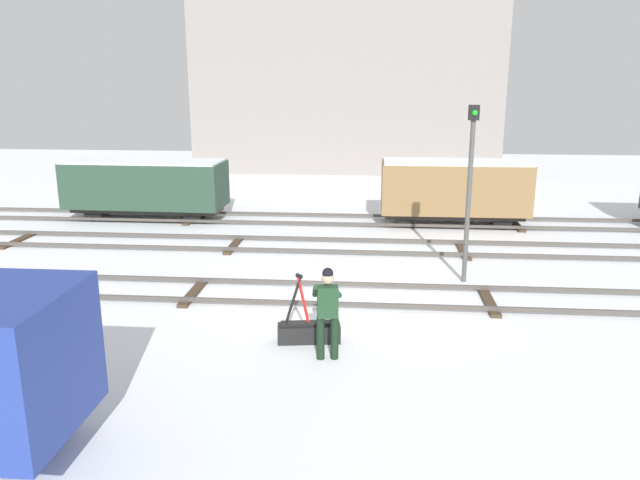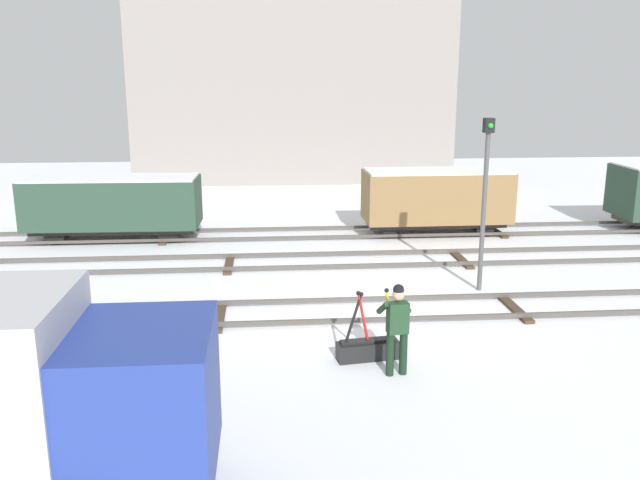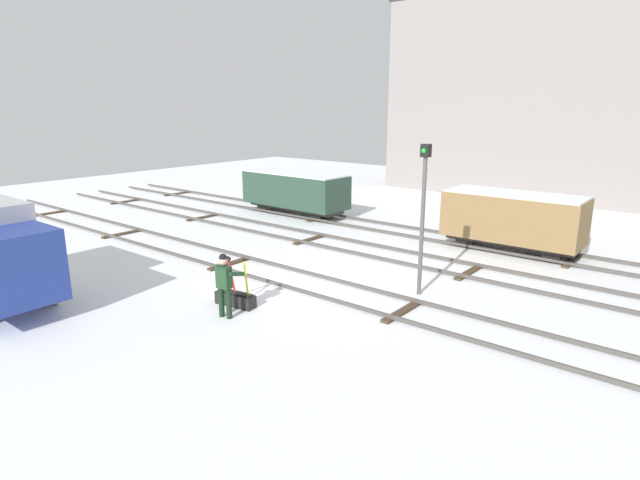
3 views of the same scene
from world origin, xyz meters
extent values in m
plane|color=white|center=(0.00, 0.00, 0.00)|extent=(60.00, 60.00, 0.00)
cube|color=#4C4742|center=(0.00, -0.72, 0.13)|extent=(44.00, 0.07, 0.10)
cube|color=#4C4742|center=(0.00, 0.72, 0.13)|extent=(44.00, 0.07, 0.10)
cube|color=#423323|center=(-3.52, 0.00, 0.04)|extent=(0.24, 1.94, 0.08)
cube|color=#423323|center=(3.52, 0.00, 0.04)|extent=(0.24, 1.94, 0.08)
cube|color=#4C4742|center=(0.00, 3.68, 0.13)|extent=(44.00, 0.07, 0.10)
cube|color=#4C4742|center=(0.00, 5.12, 0.13)|extent=(44.00, 0.07, 0.10)
cube|color=#423323|center=(-10.56, 4.40, 0.04)|extent=(0.24, 1.94, 0.08)
cube|color=#423323|center=(-3.52, 4.40, 0.04)|extent=(0.24, 1.94, 0.08)
cube|color=#423323|center=(3.52, 4.40, 0.04)|extent=(0.24, 1.94, 0.08)
cube|color=#4C4742|center=(0.00, 7.28, 0.13)|extent=(44.00, 0.07, 0.10)
cube|color=#4C4742|center=(0.00, 8.72, 0.13)|extent=(44.00, 0.07, 0.10)
cube|color=#423323|center=(-5.87, 8.00, 0.04)|extent=(0.24, 1.94, 0.08)
cube|color=#423323|center=(5.87, 8.00, 0.04)|extent=(0.24, 1.94, 0.08)
cube|color=black|center=(-0.44, -2.55, 0.18)|extent=(1.28, 0.53, 0.36)
cube|color=black|center=(-0.44, -2.55, 0.39)|extent=(1.13, 0.35, 0.06)
cylinder|color=black|center=(-0.74, -2.59, 0.86)|extent=(0.37, 0.11, 1.02)
sphere|color=black|center=(-0.59, -2.57, 1.36)|extent=(0.09, 0.09, 0.09)
cylinder|color=red|center=(-0.54, -2.56, 0.87)|extent=(0.27, 0.09, 1.04)
sphere|color=black|center=(-0.65, -2.58, 1.39)|extent=(0.09, 0.09, 0.09)
cylinder|color=yellow|center=(-0.03, -2.49, 0.88)|extent=(0.17, 0.08, 1.05)
sphere|color=black|center=(-0.08, -2.50, 1.40)|extent=(0.09, 0.09, 0.09)
cylinder|color=black|center=(-0.14, -3.30, 0.42)|extent=(0.15, 0.15, 0.84)
cylinder|color=black|center=(0.12, -3.27, 0.42)|extent=(0.15, 0.15, 0.84)
cube|color=#1E3D23|center=(-0.01, -3.28, 1.13)|extent=(0.41, 0.29, 0.59)
sphere|color=tan|center=(-0.01, -3.28, 1.58)|extent=(0.23, 0.23, 0.23)
sphere|color=black|center=(-0.01, -3.28, 1.67)|extent=(0.20, 0.20, 0.20)
cylinder|color=#1E3D23|center=(-0.25, -3.08, 1.26)|extent=(0.18, 0.54, 0.40)
cylinder|color=#1E3D23|center=(0.16, -2.99, 1.18)|extent=(0.19, 0.58, 0.25)
cube|color=black|center=(-3.14, -6.91, 1.83)|extent=(0.04, 1.79, 0.76)
cylinder|color=black|center=(-4.65, -5.79, 0.45)|extent=(0.90, 0.25, 0.90)
cylinder|color=#4C4C4C|center=(3.15, 1.56, 2.05)|extent=(0.12, 0.12, 4.10)
cube|color=black|center=(3.15, 1.56, 4.28)|extent=(0.24, 0.24, 0.36)
sphere|color=green|center=(3.15, 1.43, 4.28)|extent=(0.14, 0.14, 0.14)
cube|color=gray|center=(-0.83, 21.95, 5.99)|extent=(16.60, 5.29, 11.97)
cube|color=#2D2B28|center=(3.61, 8.00, 0.40)|extent=(4.83, 1.24, 0.20)
cube|color=olive|center=(3.61, 8.00, 1.36)|extent=(5.09, 2.05, 1.73)
cube|color=white|center=(3.61, 8.00, 2.26)|extent=(4.99, 1.97, 0.06)
cylinder|color=black|center=(1.97, 7.43, 0.35)|extent=(0.70, 0.10, 0.70)
cylinder|color=black|center=(1.96, 8.55, 0.35)|extent=(0.70, 0.10, 0.70)
cylinder|color=black|center=(5.27, 7.46, 0.35)|extent=(0.70, 0.10, 0.70)
cylinder|color=black|center=(5.26, 8.57, 0.35)|extent=(0.70, 0.10, 0.70)
cube|color=#2D2B28|center=(-7.56, 8.00, 0.40)|extent=(5.50, 1.35, 0.20)
cube|color=#284233|center=(-7.56, 8.00, 1.31)|extent=(5.80, 2.17, 1.62)
cube|color=silver|center=(-7.56, 8.00, 2.15)|extent=(5.69, 2.08, 0.06)
cylinder|color=black|center=(-9.44, 7.49, 0.35)|extent=(0.70, 0.12, 0.70)
cylinder|color=black|center=(-9.42, 8.60, 0.35)|extent=(0.70, 0.12, 0.70)
cylinder|color=black|center=(-5.70, 7.40, 0.35)|extent=(0.70, 0.12, 0.70)
cylinder|color=black|center=(-5.68, 8.51, 0.35)|extent=(0.70, 0.12, 0.70)
camera|label=1|loc=(0.77, -13.94, 5.09)|focal=34.87mm
camera|label=2|loc=(-2.40, -14.63, 5.44)|focal=37.20mm
camera|label=3|loc=(10.13, -11.78, 5.52)|focal=29.21mm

